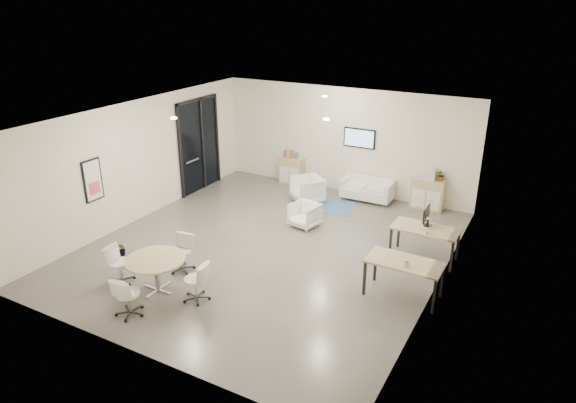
% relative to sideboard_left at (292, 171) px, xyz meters
% --- Properties ---
extents(room_shell, '(9.60, 10.60, 4.80)m').
position_rel_sideboard_left_xyz_m(room_shell, '(1.67, -4.27, 1.17)').
color(room_shell, '#57544F').
rests_on(room_shell, ground).
extents(glass_door, '(0.09, 1.90, 2.85)m').
position_rel_sideboard_left_xyz_m(glass_door, '(-2.28, -1.77, 1.07)').
color(glass_door, black).
rests_on(glass_door, room_shell).
extents(artwork, '(0.05, 0.54, 1.04)m').
position_rel_sideboard_left_xyz_m(artwork, '(-2.30, -5.87, 1.11)').
color(artwork, black).
rests_on(artwork, room_shell).
extents(wall_tv, '(0.98, 0.06, 0.58)m').
position_rel_sideboard_left_xyz_m(wall_tv, '(2.17, 0.19, 1.32)').
color(wall_tv, black).
rests_on(wall_tv, room_shell).
extents(ceiling_spots, '(3.14, 4.14, 0.03)m').
position_rel_sideboard_left_xyz_m(ceiling_spots, '(1.47, -3.44, 2.75)').
color(ceiling_spots, '#FFEAC6').
rests_on(ceiling_spots, room_shell).
extents(sideboard_left, '(0.77, 0.40, 0.86)m').
position_rel_sideboard_left_xyz_m(sideboard_left, '(0.00, 0.00, 0.00)').
color(sideboard_left, tan).
rests_on(sideboard_left, room_shell).
extents(sideboard_right, '(0.90, 0.44, 0.90)m').
position_rel_sideboard_left_xyz_m(sideboard_right, '(4.39, -0.02, 0.02)').
color(sideboard_right, tan).
rests_on(sideboard_right, room_shell).
extents(books, '(0.45, 0.14, 0.22)m').
position_rel_sideboard_left_xyz_m(books, '(-0.04, 0.00, 0.54)').
color(books, red).
rests_on(books, sideboard_left).
extents(printer, '(0.49, 0.42, 0.32)m').
position_rel_sideboard_left_xyz_m(printer, '(4.32, -0.01, 0.62)').
color(printer, white).
rests_on(printer, sideboard_right).
extents(loveseat, '(1.50, 0.76, 0.56)m').
position_rel_sideboard_left_xyz_m(loveseat, '(2.65, -0.15, -0.13)').
color(loveseat, white).
rests_on(loveseat, room_shell).
extents(blue_rug, '(1.88, 1.47, 0.01)m').
position_rel_sideboard_left_xyz_m(blue_rug, '(1.75, -1.27, -0.42)').
color(blue_rug, '#305A93').
rests_on(blue_rug, room_shell).
extents(armchair_left, '(1.10, 1.10, 0.83)m').
position_rel_sideboard_left_xyz_m(armchair_left, '(1.14, -1.16, -0.01)').
color(armchair_left, white).
rests_on(armchair_left, room_shell).
extents(armchair_right, '(0.80, 0.76, 0.70)m').
position_rel_sideboard_left_xyz_m(armchair_right, '(1.87, -2.77, -0.08)').
color(armchair_right, white).
rests_on(armchair_right, room_shell).
extents(desk_rear, '(1.50, 0.76, 0.78)m').
position_rel_sideboard_left_xyz_m(desk_rear, '(5.10, -3.06, 0.27)').
color(desk_rear, tan).
rests_on(desk_rear, room_shell).
extents(desk_front, '(1.52, 0.78, 0.79)m').
position_rel_sideboard_left_xyz_m(desk_front, '(5.15, -4.85, 0.27)').
color(desk_front, tan).
rests_on(desk_front, room_shell).
extents(monitor, '(0.20, 0.50, 0.44)m').
position_rel_sideboard_left_xyz_m(monitor, '(5.06, -2.91, 0.58)').
color(monitor, black).
rests_on(monitor, desk_rear).
extents(round_table, '(1.22, 1.22, 0.74)m').
position_rel_sideboard_left_xyz_m(round_table, '(0.66, -7.08, 0.23)').
color(round_table, tan).
rests_on(round_table, room_shell).
extents(meeting_chairs, '(2.46, 2.46, 0.82)m').
position_rel_sideboard_left_xyz_m(meeting_chairs, '(0.66, -7.08, -0.02)').
color(meeting_chairs, white).
rests_on(meeting_chairs, room_shell).
extents(plant_cabinet, '(0.37, 0.39, 0.25)m').
position_rel_sideboard_left_xyz_m(plant_cabinet, '(4.70, 0.01, 0.59)').
color(plant_cabinet, '#3F7F3F').
rests_on(plant_cabinet, sideboard_right).
extents(plant_floor, '(0.28, 0.38, 0.15)m').
position_rel_sideboard_left_xyz_m(plant_floor, '(-1.11, -6.31, -0.36)').
color(plant_floor, '#3F7F3F').
rests_on(plant_floor, room_shell).
extents(cup, '(0.12, 0.10, 0.11)m').
position_rel_sideboard_left_xyz_m(cup, '(5.23, -5.01, 0.41)').
color(cup, white).
rests_on(cup, desk_front).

